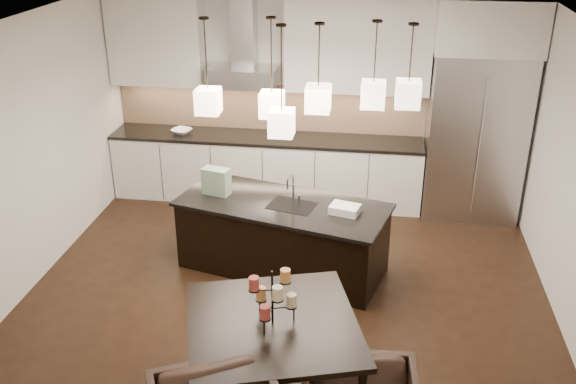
# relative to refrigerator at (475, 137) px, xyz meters

# --- Properties ---
(floor) EXTENTS (5.50, 5.50, 0.02)m
(floor) POSITION_rel_refrigerator_xyz_m (-2.10, -2.38, -1.08)
(floor) COLOR black
(floor) RESTS_ON ground
(ceiling) EXTENTS (5.50, 5.50, 0.02)m
(ceiling) POSITION_rel_refrigerator_xyz_m (-2.10, -2.38, 1.73)
(ceiling) COLOR white
(ceiling) RESTS_ON wall_back
(wall_back) EXTENTS (5.50, 0.02, 2.80)m
(wall_back) POSITION_rel_refrigerator_xyz_m (-2.10, 0.38, 0.32)
(wall_back) COLOR silver
(wall_back) RESTS_ON ground
(wall_front) EXTENTS (5.50, 0.02, 2.80)m
(wall_front) POSITION_rel_refrigerator_xyz_m (-2.10, -5.14, 0.32)
(wall_front) COLOR silver
(wall_front) RESTS_ON ground
(wall_left) EXTENTS (0.02, 5.50, 2.80)m
(wall_left) POSITION_rel_refrigerator_xyz_m (-4.86, -2.38, 0.32)
(wall_left) COLOR silver
(wall_left) RESTS_ON ground
(refrigerator) EXTENTS (1.20, 0.72, 2.15)m
(refrigerator) POSITION_rel_refrigerator_xyz_m (0.00, 0.00, 0.00)
(refrigerator) COLOR #B7B7BA
(refrigerator) RESTS_ON floor
(fridge_panel) EXTENTS (1.26, 0.72, 0.65)m
(fridge_panel) POSITION_rel_refrigerator_xyz_m (0.00, 0.00, 1.40)
(fridge_panel) COLOR silver
(fridge_panel) RESTS_ON refrigerator
(lower_cabinets) EXTENTS (4.21, 0.62, 0.88)m
(lower_cabinets) POSITION_rel_refrigerator_xyz_m (-2.73, 0.05, -0.64)
(lower_cabinets) COLOR silver
(lower_cabinets) RESTS_ON floor
(countertop) EXTENTS (4.21, 0.66, 0.04)m
(countertop) POSITION_rel_refrigerator_xyz_m (-2.73, 0.05, -0.17)
(countertop) COLOR black
(countertop) RESTS_ON lower_cabinets
(backsplash) EXTENTS (4.21, 0.02, 0.63)m
(backsplash) POSITION_rel_refrigerator_xyz_m (-2.73, 0.35, 0.16)
(backsplash) COLOR tan
(backsplash) RESTS_ON countertop
(upper_cab_left) EXTENTS (1.25, 0.35, 1.25)m
(upper_cab_left) POSITION_rel_refrigerator_xyz_m (-4.20, 0.19, 1.10)
(upper_cab_left) COLOR silver
(upper_cab_left) RESTS_ON wall_back
(upper_cab_right) EXTENTS (1.85, 0.35, 1.25)m
(upper_cab_right) POSITION_rel_refrigerator_xyz_m (-1.55, 0.19, 1.10)
(upper_cab_right) COLOR silver
(upper_cab_right) RESTS_ON wall_back
(hood_canopy) EXTENTS (0.90, 0.52, 0.24)m
(hood_canopy) POSITION_rel_refrigerator_xyz_m (-3.03, 0.10, 0.65)
(hood_canopy) COLOR #B7B7BA
(hood_canopy) RESTS_ON wall_back
(hood_chimney) EXTENTS (0.30, 0.28, 0.96)m
(hood_chimney) POSITION_rel_refrigerator_xyz_m (-3.03, 0.21, 1.24)
(hood_chimney) COLOR #B7B7BA
(hood_chimney) RESTS_ON hood_canopy
(fruit_bowl) EXTENTS (0.33, 0.33, 0.06)m
(fruit_bowl) POSITION_rel_refrigerator_xyz_m (-3.88, 0.00, -0.12)
(fruit_bowl) COLOR silver
(fruit_bowl) RESTS_ON countertop
(island_body) EXTENTS (2.38, 1.43, 0.78)m
(island_body) POSITION_rel_refrigerator_xyz_m (-2.22, -1.77, -0.68)
(island_body) COLOR black
(island_body) RESTS_ON floor
(island_top) EXTENTS (2.46, 1.51, 0.04)m
(island_top) POSITION_rel_refrigerator_xyz_m (-2.22, -1.77, -0.27)
(island_top) COLOR black
(island_top) RESTS_ON island_body
(faucet) EXTENTS (0.14, 0.23, 0.34)m
(faucet) POSITION_rel_refrigerator_xyz_m (-2.11, -1.70, -0.09)
(faucet) COLOR silver
(faucet) RESTS_ON island_top
(tote_bag) EXTENTS (0.33, 0.23, 0.30)m
(tote_bag) POSITION_rel_refrigerator_xyz_m (-2.99, -1.62, -0.11)
(tote_bag) COLOR #16502D
(tote_bag) RESTS_ON island_top
(food_container) EXTENTS (0.35, 0.28, 0.09)m
(food_container) POSITION_rel_refrigerator_xyz_m (-1.53, -1.91, -0.21)
(food_container) COLOR silver
(food_container) RESTS_ON island_top
(dining_table) EXTENTS (1.66, 1.66, 0.80)m
(dining_table) POSITION_rel_refrigerator_xyz_m (-1.98, -3.87, -0.68)
(dining_table) COLOR black
(dining_table) RESTS_ON floor
(candelabra) EXTENTS (0.48, 0.48, 0.47)m
(candelabra) POSITION_rel_refrigerator_xyz_m (-1.98, -3.87, -0.04)
(candelabra) COLOR black
(candelabra) RESTS_ON dining_table
(candle_a) EXTENTS (0.10, 0.10, 0.11)m
(candle_a) POSITION_rel_refrigerator_xyz_m (-1.84, -3.83, -0.09)
(candle_a) COLOR beige
(candle_a) RESTS_ON candelabra
(candle_b) EXTENTS (0.10, 0.10, 0.11)m
(candle_b) POSITION_rel_refrigerator_xyz_m (-2.09, -3.77, -0.09)
(candle_b) COLOR #CC8941
(candle_b) RESTS_ON candelabra
(candle_c) EXTENTS (0.10, 0.10, 0.11)m
(candle_c) POSITION_rel_refrigerator_xyz_m (-2.01, -4.02, -0.09)
(candle_c) COLOR #A53830
(candle_c) RESTS_ON candelabra
(candle_d) EXTENTS (0.10, 0.10, 0.11)m
(candle_d) POSITION_rel_refrigerator_xyz_m (-1.89, -3.75, 0.08)
(candle_d) COLOR #CC8941
(candle_d) RESTS_ON candelabra
(candle_e) EXTENTS (0.10, 0.10, 0.11)m
(candle_e) POSITION_rel_refrigerator_xyz_m (-2.12, -3.90, 0.08)
(candle_e) COLOR #A53830
(candle_e) RESTS_ON candelabra
(candle_f) EXTENTS (0.10, 0.10, 0.11)m
(candle_f) POSITION_rel_refrigerator_xyz_m (-1.92, -4.00, 0.08)
(candle_f) COLOR beige
(candle_f) RESTS_ON candelabra
(pendant_a) EXTENTS (0.24, 0.24, 0.26)m
(pendant_a) POSITION_rel_refrigerator_xyz_m (-2.98, -1.83, 0.88)
(pendant_a) COLOR #F8E7D0
(pendant_a) RESTS_ON ceiling
(pendant_b) EXTENTS (0.24, 0.24, 0.26)m
(pendant_b) POSITION_rel_refrigerator_xyz_m (-2.34, -1.71, 0.84)
(pendant_b) COLOR #F8E7D0
(pendant_b) RESTS_ON ceiling
(pendant_c) EXTENTS (0.24, 0.24, 0.26)m
(pendant_c) POSITION_rel_refrigerator_xyz_m (-1.84, -1.96, 1.00)
(pendant_c) COLOR #F8E7D0
(pendant_c) RESTS_ON ceiling
(pendant_d) EXTENTS (0.24, 0.24, 0.26)m
(pendant_d) POSITION_rel_refrigerator_xyz_m (-1.31, -1.76, 1.00)
(pendant_d) COLOR #F8E7D0
(pendant_d) RESTS_ON ceiling
(pendant_e) EXTENTS (0.24, 0.24, 0.26)m
(pendant_e) POSITION_rel_refrigerator_xyz_m (-0.97, -1.87, 1.05)
(pendant_e) COLOR #F8E7D0
(pendant_e) RESTS_ON ceiling
(pendant_f) EXTENTS (0.24, 0.24, 0.26)m
(pendant_f) POSITION_rel_refrigerator_xyz_m (-2.18, -2.10, 0.78)
(pendant_f) COLOR #F8E7D0
(pendant_f) RESTS_ON ceiling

